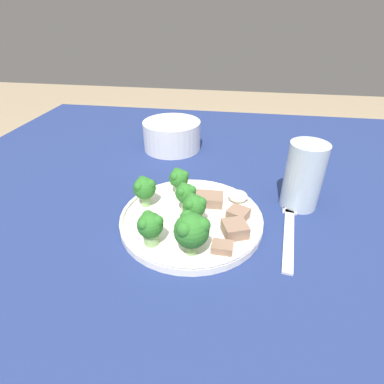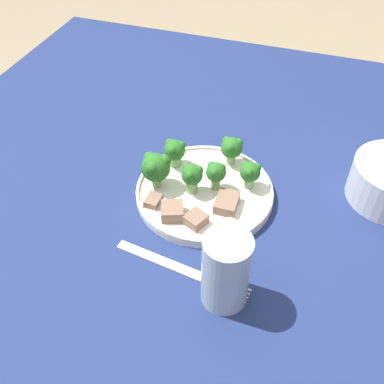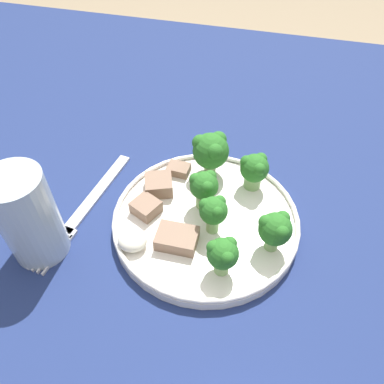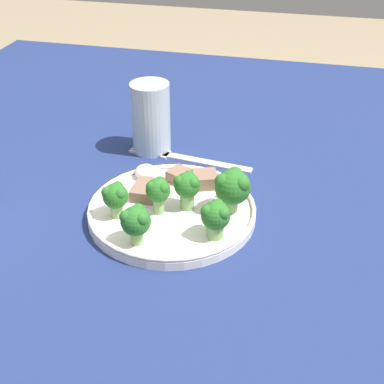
{
  "view_description": "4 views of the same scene",
  "coord_description": "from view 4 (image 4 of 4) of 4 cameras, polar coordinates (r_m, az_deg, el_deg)",
  "views": [
    {
      "loc": [
        0.01,
        -0.41,
        1.04
      ],
      "look_at": [
        -0.05,
        -0.02,
        0.79
      ],
      "focal_mm": 28.0,
      "sensor_mm": 36.0,
      "label": 1
    },
    {
      "loc": [
        0.46,
        0.13,
        1.27
      ],
      "look_at": [
        -0.03,
        -0.04,
        0.76
      ],
      "focal_mm": 42.0,
      "sensor_mm": 36.0,
      "label": 2
    },
    {
      "loc": [
        -0.11,
        0.26,
        1.11
      ],
      "look_at": [
        -0.03,
        -0.04,
        0.77
      ],
      "focal_mm": 35.0,
      "sensor_mm": 36.0,
      "label": 3
    },
    {
      "loc": [
        -0.63,
        -0.19,
        1.16
      ],
      "look_at": [
        -0.04,
        -0.05,
        0.77
      ],
      "focal_mm": 50.0,
      "sensor_mm": 36.0,
      "label": 4
    }
  ],
  "objects": [
    {
      "name": "table",
      "position": [
        0.84,
        -2.5,
        -4.89
      ],
      "size": [
        1.26,
        1.18,
        0.74
      ],
      "color": "navy",
      "rests_on": "ground_plane"
    },
    {
      "name": "dinner_plate",
      "position": [
        0.73,
        -2.15,
        -1.99
      ],
      "size": [
        0.23,
        0.23,
        0.02
      ],
      "color": "white",
      "rests_on": "table"
    },
    {
      "name": "fork",
      "position": [
        0.87,
        -0.18,
        3.48
      ],
      "size": [
        0.05,
        0.21,
        0.0
      ],
      "color": "silver",
      "rests_on": "table"
    },
    {
      "name": "drinking_glass",
      "position": [
        0.88,
        -4.39,
        7.52
      ],
      "size": [
        0.06,
        0.06,
        0.12
      ],
      "color": "#B2C1CC",
      "rests_on": "table"
    },
    {
      "name": "broccoli_floret_near_rim_left",
      "position": [
        0.71,
        -3.64,
        0.13
      ],
      "size": [
        0.03,
        0.03,
        0.05
      ],
      "color": "#7FA866",
      "rests_on": "dinner_plate"
    },
    {
      "name": "broccoli_floret_center_left",
      "position": [
        0.66,
        2.53,
        -2.62
      ],
      "size": [
        0.04,
        0.04,
        0.05
      ],
      "color": "#7FA866",
      "rests_on": "dinner_plate"
    },
    {
      "name": "broccoli_floret_back_left",
      "position": [
        0.72,
        -0.52,
        0.6
      ],
      "size": [
        0.04,
        0.04,
        0.05
      ],
      "color": "#7FA866",
      "rests_on": "dinner_plate"
    },
    {
      "name": "broccoli_floret_front_left",
      "position": [
        0.65,
        -6.0,
        -3.09
      ],
      "size": [
        0.04,
        0.04,
        0.05
      ],
      "color": "#7FA866",
      "rests_on": "dinner_plate"
    },
    {
      "name": "broccoli_floret_center_back",
      "position": [
        0.71,
        4.37,
        0.62
      ],
      "size": [
        0.05,
        0.05,
        0.06
      ],
      "color": "#7FA866",
      "rests_on": "dinner_plate"
    },
    {
      "name": "broccoli_floret_mid_cluster",
      "position": [
        0.71,
        -8.17,
        -0.46
      ],
      "size": [
        0.04,
        0.03,
        0.05
      ],
      "color": "#7FA866",
      "rests_on": "dinner_plate"
    },
    {
      "name": "meat_slice_front_slice",
      "position": [
        0.79,
        -1.34,
        1.78
      ],
      "size": [
        0.04,
        0.04,
        0.02
      ],
      "color": "#846651",
      "rests_on": "dinner_plate"
    },
    {
      "name": "meat_slice_middle_slice",
      "position": [
        0.76,
        4.04,
        0.29
      ],
      "size": [
        0.03,
        0.02,
        0.01
      ],
      "color": "#846651",
      "rests_on": "dinner_plate"
    },
    {
      "name": "meat_slice_rear_slice",
      "position": [
        0.78,
        1.42,
        1.36
      ],
      "size": [
        0.05,
        0.04,
        0.02
      ],
      "color": "#846651",
      "rests_on": "dinner_plate"
    },
    {
      "name": "meat_slice_edge_slice",
      "position": [
        0.76,
        -4.93,
        0.18
      ],
      "size": [
        0.05,
        0.04,
        0.02
      ],
      "color": "#846651",
      "rests_on": "dinner_plate"
    },
    {
      "name": "sauce_dollop",
      "position": [
        0.8,
        -5.01,
        2.2
      ],
      "size": [
        0.03,
        0.03,
        0.02
      ],
      "color": "silver",
      "rests_on": "dinner_plate"
    }
  ]
}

